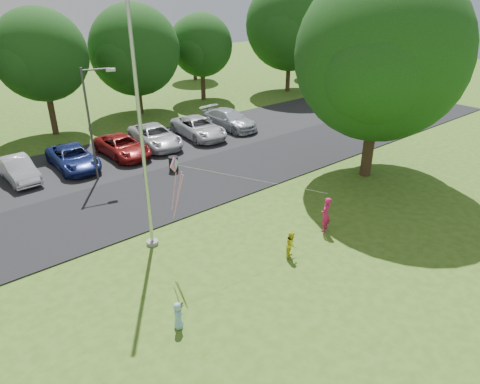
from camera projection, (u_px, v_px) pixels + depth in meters
ground at (297, 267)px, 16.54m from camera, size 120.00×120.00×0.00m
park_road at (174, 190)px, 22.79m from camera, size 60.00×6.00×0.06m
parking_strip at (120, 156)px, 27.31m from camera, size 42.00×7.00×0.06m
flagpole at (143, 151)px, 16.21m from camera, size 0.50×0.50×10.00m
street_lamp at (93, 115)px, 22.56m from camera, size 1.71×0.57×6.16m
trash_can at (174, 164)px, 24.96m from camera, size 0.57×0.57×0.91m
big_tree at (381, 60)px, 21.81m from camera, size 9.46×8.84×11.09m
tree_row at (79, 48)px, 31.85m from camera, size 64.35×11.94×10.88m
horizon_trees at (69, 51)px, 40.59m from camera, size 77.46×7.20×7.02m
parked_cars at (132, 143)px, 27.52m from camera, size 20.52×5.45×1.42m
woman at (326, 214)px, 18.69m from camera, size 0.69×0.57×1.61m
child_yellow at (291, 244)px, 16.94m from camera, size 0.70×0.66×1.15m
child_blue at (178, 315)px, 13.40m from camera, size 0.45×0.54×0.95m
kite at (181, 177)px, 15.19m from camera, size 6.56×2.12×2.65m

